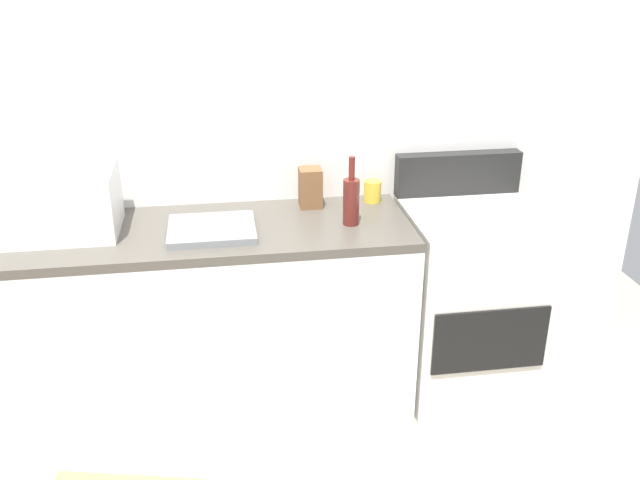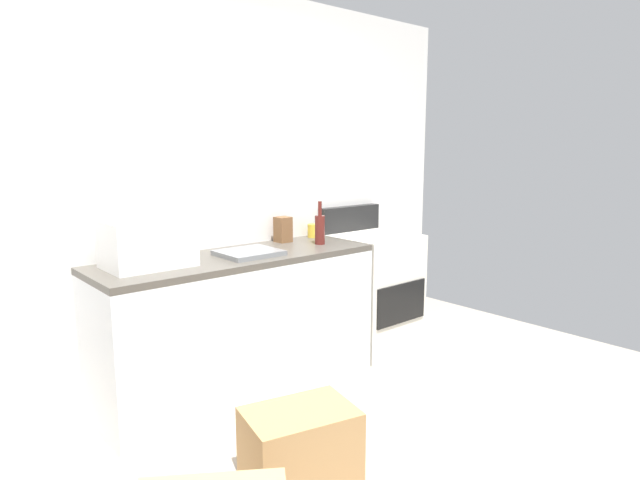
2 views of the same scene
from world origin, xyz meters
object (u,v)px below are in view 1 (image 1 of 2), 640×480
Objects in this scene: stove_oven at (467,298)px; microwave at (59,203)px; knife_block at (310,188)px; coffee_mug at (372,191)px; wine_bottle at (351,200)px.

stove_oven is 1.87m from microwave.
knife_block is (1.06, 0.15, -0.05)m from microwave.
microwave is at bearing 178.88° from stove_oven.
microwave is 1.07m from knife_block.
microwave is 1.37m from coffee_mug.
wine_bottle is 1.67× the size of knife_block.
stove_oven is at bearing -25.93° from coffee_mug.
wine_bottle is at bearing -4.06° from microwave.
coffee_mug is (0.15, 0.26, -0.06)m from wine_bottle.
microwave reaches higher than knife_block.
stove_oven is 0.91m from knife_block.
microwave reaches higher than stove_oven.
stove_oven is at bearing -1.12° from microwave.
coffee_mug is (1.35, 0.17, -0.09)m from microwave.
microwave is at bearing -171.81° from knife_block.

